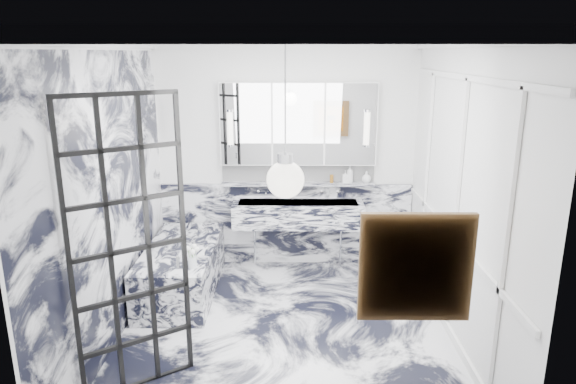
{
  "coord_description": "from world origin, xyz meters",
  "views": [
    {
      "loc": [
        0.08,
        -4.49,
        2.66
      ],
      "look_at": [
        0.04,
        0.5,
        1.3
      ],
      "focal_mm": 32.0,
      "sensor_mm": 36.0,
      "label": 1
    }
  ],
  "objects_px": {
    "bathtub": "(182,269)",
    "mirror_cabinet": "(298,124)",
    "trough_sink": "(298,214)",
    "crittall_door": "(130,250)"
  },
  "relations": [
    {
      "from": "bathtub",
      "to": "mirror_cabinet",
      "type": "bearing_deg",
      "value": 32.06
    },
    {
      "from": "bathtub",
      "to": "trough_sink",
      "type": "bearing_deg",
      "value": 26.48
    },
    {
      "from": "crittall_door",
      "to": "trough_sink",
      "type": "distance_m",
      "value": 2.75
    },
    {
      "from": "crittall_door",
      "to": "bathtub",
      "type": "height_order",
      "value": "crittall_door"
    },
    {
      "from": "crittall_door",
      "to": "trough_sink",
      "type": "relative_size",
      "value": 1.48
    },
    {
      "from": "mirror_cabinet",
      "to": "crittall_door",
      "type": "bearing_deg",
      "value": -117.61
    },
    {
      "from": "crittall_door",
      "to": "mirror_cabinet",
      "type": "distance_m",
      "value": 2.93
    },
    {
      "from": "crittall_door",
      "to": "bathtub",
      "type": "xyz_separation_m",
      "value": [
        -0.0,
        1.7,
        -0.91
      ]
    },
    {
      "from": "mirror_cabinet",
      "to": "bathtub",
      "type": "distance_m",
      "value": 2.2
    },
    {
      "from": "trough_sink",
      "to": "mirror_cabinet",
      "type": "relative_size",
      "value": 0.84
    }
  ]
}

